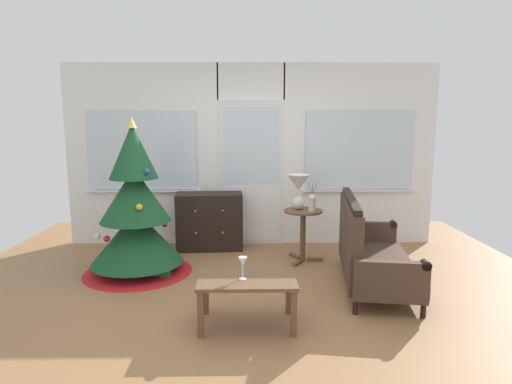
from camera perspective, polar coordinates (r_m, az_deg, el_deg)
ground_plane at (r=4.36m, az=-0.58°, el=-14.27°), size 6.76×6.76×0.00m
back_wall_with_door at (r=6.10m, az=-0.66°, el=4.92°), size 5.20×0.14×2.55m
christmas_tree at (r=5.14m, az=-15.69°, el=-3.29°), size 1.26×1.26×1.80m
dresser_cabinet at (r=5.97m, az=-6.18°, el=-3.87°), size 0.93×0.49×0.78m
settee_sofa at (r=4.79m, az=14.59°, el=-7.62°), size 0.91×1.70×0.96m
side_table at (r=5.41m, az=6.26°, el=-4.36°), size 0.50×0.48×0.66m
table_lamp at (r=5.36m, az=5.66°, el=0.67°), size 0.28×0.28×0.44m
flower_vase at (r=5.31m, az=7.47°, el=-1.28°), size 0.11×0.10×0.35m
coffee_table at (r=3.77m, az=-1.18°, el=-12.23°), size 0.84×0.52×0.43m
wine_glass at (r=3.66m, az=-1.77°, el=-9.44°), size 0.08×0.08×0.20m
gift_box at (r=5.05m, az=-12.43°, el=-9.94°), size 0.20×0.18×0.20m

